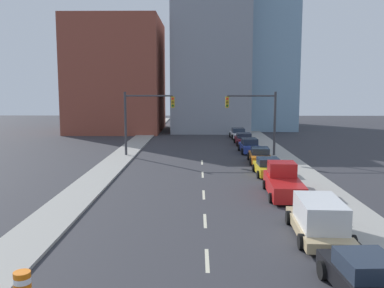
{
  "coord_description": "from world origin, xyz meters",
  "views": [
    {
      "loc": [
        -0.38,
        -7.13,
        6.89
      ],
      "look_at": [
        -0.88,
        28.54,
        2.2
      ],
      "focal_mm": 40.0,
      "sensor_mm": 36.0,
      "label": 1
    }
  ],
  "objects_px": {
    "sedan_black": "(366,278)",
    "sedan_white": "(238,134)",
    "pickup_truck_red": "(283,183)",
    "sedan_yellow": "(268,167)",
    "box_truck_tan": "(319,219)",
    "sedan_orange": "(260,156)",
    "traffic_signal_left": "(140,114)",
    "traffic_signal_right": "(261,114)",
    "sedan_blue": "(249,146)",
    "traffic_barrel": "(23,286)",
    "sedan_maroon": "(244,139)"
  },
  "relations": [
    {
      "from": "traffic_signal_left",
      "to": "traffic_signal_right",
      "type": "relative_size",
      "value": 1.0
    },
    {
      "from": "pickup_truck_red",
      "to": "sedan_yellow",
      "type": "distance_m",
      "value": 6.46
    },
    {
      "from": "traffic_signal_right",
      "to": "sedan_black",
      "type": "xyz_separation_m",
      "value": [
        -0.68,
        -29.28,
        -3.61
      ]
    },
    {
      "from": "traffic_signal_left",
      "to": "sedan_white",
      "type": "xyz_separation_m",
      "value": [
        11.36,
        15.49,
        -3.6
      ]
    },
    {
      "from": "sedan_blue",
      "to": "sedan_orange",
      "type": "bearing_deg",
      "value": -89.61
    },
    {
      "from": "traffic_barrel",
      "to": "sedan_yellow",
      "type": "height_order",
      "value": "sedan_yellow"
    },
    {
      "from": "sedan_blue",
      "to": "sedan_yellow",
      "type": "bearing_deg",
      "value": -91.34
    },
    {
      "from": "sedan_black",
      "to": "sedan_blue",
      "type": "distance_m",
      "value": 31.92
    },
    {
      "from": "sedan_blue",
      "to": "box_truck_tan",
      "type": "bearing_deg",
      "value": -91.58
    },
    {
      "from": "sedan_black",
      "to": "sedan_white",
      "type": "bearing_deg",
      "value": 86.87
    },
    {
      "from": "sedan_yellow",
      "to": "sedan_orange",
      "type": "distance_m",
      "value": 5.62
    },
    {
      "from": "traffic_signal_left",
      "to": "sedan_blue",
      "type": "bearing_deg",
      "value": 13.07
    },
    {
      "from": "sedan_black",
      "to": "sedan_orange",
      "type": "height_order",
      "value": "same"
    },
    {
      "from": "traffic_signal_right",
      "to": "sedan_maroon",
      "type": "distance_m",
      "value": 9.93
    },
    {
      "from": "sedan_black",
      "to": "sedan_white",
      "type": "relative_size",
      "value": 0.96
    },
    {
      "from": "traffic_signal_left",
      "to": "sedan_black",
      "type": "height_order",
      "value": "traffic_signal_left"
    },
    {
      "from": "traffic_signal_left",
      "to": "box_truck_tan",
      "type": "relative_size",
      "value": 1.15
    },
    {
      "from": "sedan_white",
      "to": "sedan_yellow",
      "type": "bearing_deg",
      "value": -92.1
    },
    {
      "from": "traffic_signal_left",
      "to": "box_truck_tan",
      "type": "xyz_separation_m",
      "value": [
        11.47,
        -23.56,
        -3.38
      ]
    },
    {
      "from": "traffic_signal_left",
      "to": "pickup_truck_red",
      "type": "distance_m",
      "value": 19.64
    },
    {
      "from": "traffic_signal_right",
      "to": "sedan_maroon",
      "type": "bearing_deg",
      "value": 94.0
    },
    {
      "from": "traffic_signal_right",
      "to": "sedan_white",
      "type": "xyz_separation_m",
      "value": [
        -0.75,
        15.49,
        -3.6
      ]
    },
    {
      "from": "traffic_barrel",
      "to": "sedan_blue",
      "type": "height_order",
      "value": "sedan_blue"
    },
    {
      "from": "traffic_signal_left",
      "to": "traffic_barrel",
      "type": "height_order",
      "value": "traffic_signal_left"
    },
    {
      "from": "traffic_signal_right",
      "to": "sedan_blue",
      "type": "distance_m",
      "value": 4.5
    },
    {
      "from": "sedan_blue",
      "to": "sedan_maroon",
      "type": "xyz_separation_m",
      "value": [
        0.1,
        6.58,
        -0.06
      ]
    },
    {
      "from": "box_truck_tan",
      "to": "sedan_orange",
      "type": "relative_size",
      "value": 1.23
    },
    {
      "from": "sedan_yellow",
      "to": "sedan_white",
      "type": "xyz_separation_m",
      "value": [
        -0.1,
        24.67,
        0.04
      ]
    },
    {
      "from": "sedan_maroon",
      "to": "sedan_white",
      "type": "xyz_separation_m",
      "value": [
        -0.1,
        6.27,
        0.01
      ]
    },
    {
      "from": "sedan_black",
      "to": "sedan_yellow",
      "type": "bearing_deg",
      "value": 86.7
    },
    {
      "from": "traffic_signal_left",
      "to": "sedan_orange",
      "type": "height_order",
      "value": "traffic_signal_left"
    },
    {
      "from": "traffic_signal_left",
      "to": "sedan_blue",
      "type": "xyz_separation_m",
      "value": [
        11.37,
        2.64,
        -3.56
      ]
    },
    {
      "from": "traffic_signal_right",
      "to": "sedan_yellow",
      "type": "distance_m",
      "value": 9.9
    },
    {
      "from": "traffic_barrel",
      "to": "box_truck_tan",
      "type": "distance_m",
      "value": 12.85
    },
    {
      "from": "box_truck_tan",
      "to": "pickup_truck_red",
      "type": "distance_m",
      "value": 7.92
    },
    {
      "from": "sedan_blue",
      "to": "sedan_black",
      "type": "bearing_deg",
      "value": -91.67
    },
    {
      "from": "sedan_blue",
      "to": "sedan_white",
      "type": "bearing_deg",
      "value": 88.24
    },
    {
      "from": "sedan_black",
      "to": "sedan_maroon",
      "type": "distance_m",
      "value": 38.5
    },
    {
      "from": "traffic_signal_right",
      "to": "sedan_yellow",
      "type": "height_order",
      "value": "traffic_signal_right"
    },
    {
      "from": "pickup_truck_red",
      "to": "sedan_yellow",
      "type": "relative_size",
      "value": 1.35
    },
    {
      "from": "traffic_signal_left",
      "to": "sedan_yellow",
      "type": "height_order",
      "value": "traffic_signal_left"
    },
    {
      "from": "traffic_signal_right",
      "to": "box_truck_tan",
      "type": "bearing_deg",
      "value": -91.57
    },
    {
      "from": "sedan_yellow",
      "to": "sedan_maroon",
      "type": "xyz_separation_m",
      "value": [
        0.01,
        18.4,
        0.03
      ]
    },
    {
      "from": "pickup_truck_red",
      "to": "sedan_white",
      "type": "height_order",
      "value": "pickup_truck_red"
    },
    {
      "from": "traffic_barrel",
      "to": "sedan_white",
      "type": "distance_m",
      "value": 46.47
    },
    {
      "from": "traffic_barrel",
      "to": "sedan_blue",
      "type": "bearing_deg",
      "value": 70.8
    },
    {
      "from": "traffic_barrel",
      "to": "sedan_maroon",
      "type": "relative_size",
      "value": 0.2
    },
    {
      "from": "traffic_signal_left",
      "to": "traffic_signal_right",
      "type": "bearing_deg",
      "value": 0.0
    },
    {
      "from": "traffic_signal_left",
      "to": "sedan_orange",
      "type": "distance_m",
      "value": 12.66
    },
    {
      "from": "traffic_signal_right",
      "to": "traffic_barrel",
      "type": "bearing_deg",
      "value": -112.02
    }
  ]
}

